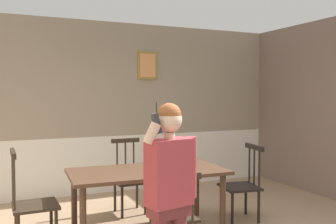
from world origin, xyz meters
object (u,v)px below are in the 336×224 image
chair_at_table_head (31,203)px  chair_opposite_corner (242,184)px  chair_near_window (174,217)px  dining_table (148,177)px  person_figure (170,189)px  chair_by_doorway (129,178)px

chair_at_table_head → chair_opposite_corner: bearing=85.9°
chair_near_window → chair_at_table_head: size_ratio=0.85×
dining_table → person_figure: 1.48m
chair_by_doorway → person_figure: person_figure is taller
chair_at_table_head → chair_opposite_corner: (2.61, -0.14, -0.03)m
chair_by_doorway → chair_at_table_head: size_ratio=0.96×
dining_table → chair_opposite_corner: (1.30, -0.08, -0.20)m
chair_by_doorway → person_figure: (-0.40, -2.27, 0.41)m
dining_table → chair_opposite_corner: chair_opposite_corner is taller
chair_by_doorway → chair_opposite_corner: bearing=143.2°
chair_near_window → dining_table: bearing=88.8°
chair_near_window → chair_at_table_head: (-1.26, 0.91, 0.05)m
chair_near_window → chair_opposite_corner: chair_opposite_corner is taller
chair_opposite_corner → dining_table: bearing=96.0°
dining_table → chair_near_window: bearing=-93.1°
dining_table → chair_at_table_head: size_ratio=1.76×
chair_by_doorway → chair_at_table_head: bearing=29.5°
person_figure → chair_near_window: bearing=-129.6°
chair_by_doorway → dining_table: bearing=86.5°
dining_table → person_figure: (-0.35, -1.42, 0.22)m
chair_by_doorway → chair_opposite_corner: (1.26, -0.92, -0.01)m
chair_opposite_corner → person_figure: person_figure is taller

